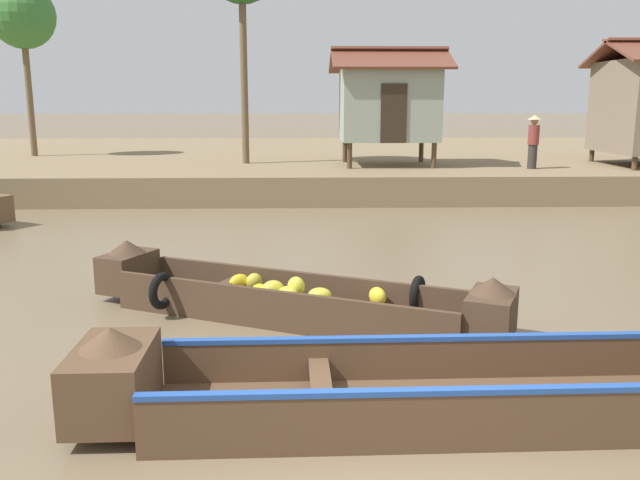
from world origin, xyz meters
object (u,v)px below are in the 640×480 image
Objects in this scene: banana_boat at (288,298)px; palm_tree_mid at (22,17)px; viewer_boat at (444,387)px; vendor_person at (533,139)px; stilt_house_left at (388,102)px.

palm_tree_mid reaches higher than banana_boat.
viewer_boat is 23.97m from palm_tree_mid.
vendor_person is (17.57, -5.44, -4.20)m from palm_tree_mid.
banana_boat is 3.48× the size of vendor_person.
palm_tree_mid is (-13.18, 4.12, 3.07)m from stilt_house_left.
banana_boat is at bearing -103.03° from stilt_house_left.
vendor_person reaches higher than banana_boat.
stilt_house_left reaches higher than vendor_person.
vendor_person reaches higher than viewer_boat.
stilt_house_left is 0.59× the size of palm_tree_mid.
stilt_house_left is (1.52, 16.04, 2.62)m from viewer_boat.
stilt_house_left is at bearing 76.97° from banana_boat.
stilt_house_left reaches higher than banana_boat.
stilt_house_left is at bearing 163.25° from vendor_person.
banana_boat is 1.53× the size of stilt_house_left.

